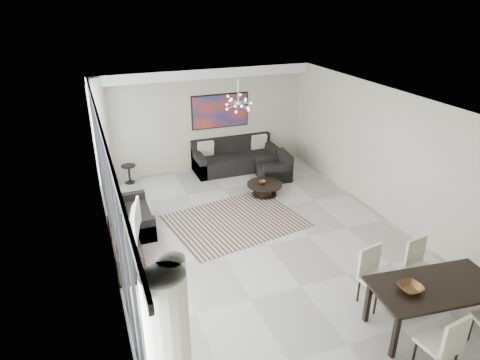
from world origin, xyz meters
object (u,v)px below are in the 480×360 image
coffee_table (264,188)px  television (131,221)px  sofa_main (235,159)px  tv_console (126,247)px  dining_table (435,290)px

coffee_table → television: television is taller
sofa_main → tv_console: size_ratio=1.38×
coffee_table → television: (-3.49, -1.67, 0.65)m
television → tv_console: bearing=96.7°
tv_console → dining_table: size_ratio=0.87×
sofa_main → tv_console: bearing=-135.0°
tv_console → dining_table: bearing=-40.7°
dining_table → sofa_main: bearing=94.4°
television → sofa_main: bearing=-30.4°
television → coffee_table: bearing=-51.2°
sofa_main → television: (-3.40, -3.57, 0.53)m
sofa_main → television: bearing=-133.6°
coffee_table → television: bearing=-154.4°
tv_console → dining_table: 5.44m
sofa_main → dining_table: (0.55, -7.09, 0.42)m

